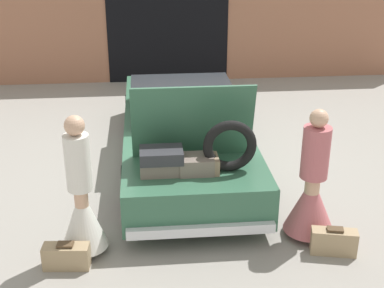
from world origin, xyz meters
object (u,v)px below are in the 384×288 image
person_right (312,193)px  suitcase_beside_left_person (66,256)px  person_left (82,205)px  suitcase_beside_right_person (334,242)px  car (184,130)px

person_right → suitcase_beside_left_person: size_ratio=3.11×
person_left → suitcase_beside_right_person: (2.91, -0.32, -0.47)m
suitcase_beside_right_person → suitcase_beside_left_person: bearing=179.6°
car → suitcase_beside_right_person: bearing=-60.1°
car → suitcase_beside_right_person: size_ratio=9.03×
car → person_right: size_ratio=3.03×
car → suitcase_beside_right_person: (1.55, -2.69, -0.39)m
person_left → suitcase_beside_left_person: size_ratio=3.21×
person_right → suitcase_beside_right_person: 0.63m
car → suitcase_beside_right_person: 3.13m
person_left → person_right: bearing=86.5°
person_left → car: bearing=144.4°
person_right → car: bearing=27.1°
person_left → person_right: person_left is taller
suitcase_beside_right_person → person_left: bearing=173.8°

